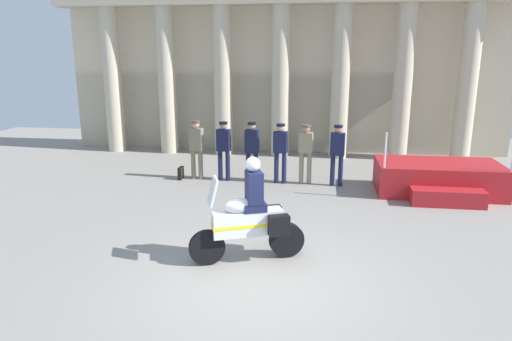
{
  "coord_description": "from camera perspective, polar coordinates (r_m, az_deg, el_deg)",
  "views": [
    {
      "loc": [
        0.95,
        -6.85,
        3.64
      ],
      "look_at": [
        -0.48,
        3.27,
        1.0
      ],
      "focal_mm": 32.5,
      "sensor_mm": 36.0,
      "label": 1
    }
  ],
  "objects": [
    {
      "name": "reviewing_stand",
      "position": [
        13.04,
        21.52,
        -0.99
      ],
      "size": [
        3.15,
        2.19,
        1.71
      ],
      "color": "#B21E23",
      "rests_on": "ground_plane"
    },
    {
      "name": "colonnade_backdrop",
      "position": [
        16.92,
        3.27,
        13.48
      ],
      "size": [
        16.05,
        1.49,
        6.57
      ],
      "color": "#B6AB91",
      "rests_on": "ground_plane"
    },
    {
      "name": "motorcycle_with_rider",
      "position": [
        8.18,
        -0.57,
        -5.89
      ],
      "size": [
        1.99,
        1.01,
        1.9
      ],
      "rotation": [
        0.0,
        0.0,
        3.51
      ],
      "color": "black",
      "rests_on": "ground_plane"
    },
    {
      "name": "officer_in_row_2",
      "position": [
        13.16,
        -0.51,
        2.92
      ],
      "size": [
        0.41,
        0.27,
        1.71
      ],
      "rotation": [
        0.0,
        0.0,
        3.01
      ],
      "color": "#141938",
      "rests_on": "ground_plane"
    },
    {
      "name": "officer_in_row_4",
      "position": [
        13.0,
        6.14,
        2.63
      ],
      "size": [
        0.41,
        0.27,
        1.68
      ],
      "rotation": [
        0.0,
        0.0,
        3.01
      ],
      "color": "gray",
      "rests_on": "ground_plane"
    },
    {
      "name": "officer_in_row_0",
      "position": [
        13.51,
        -7.35,
        3.13
      ],
      "size": [
        0.41,
        0.27,
        1.72
      ],
      "rotation": [
        0.0,
        0.0,
        3.01
      ],
      "color": "#7A7056",
      "rests_on": "ground_plane"
    },
    {
      "name": "officer_in_row_3",
      "position": [
        12.98,
        3.03,
        2.72
      ],
      "size": [
        0.41,
        0.27,
        1.7
      ],
      "rotation": [
        0.0,
        0.0,
        3.01
      ],
      "color": "#191E42",
      "rests_on": "ground_plane"
    },
    {
      "name": "ground_plane",
      "position": [
        7.81,
        0.16,
        -13.3
      ],
      "size": [
        28.0,
        28.0,
        0.0
      ],
      "primitive_type": "plane",
      "color": "gray"
    },
    {
      "name": "briefcase_on_ground",
      "position": [
        13.74,
        -9.24,
        -0.31
      ],
      "size": [
        0.1,
        0.32,
        0.36
      ],
      "primitive_type": "cube",
      "color": "black",
      "rests_on": "ground_plane"
    },
    {
      "name": "officer_in_row_5",
      "position": [
        12.89,
        9.98,
        2.45
      ],
      "size": [
        0.41,
        0.27,
        1.7
      ],
      "rotation": [
        0.0,
        0.0,
        3.01
      ],
      "color": "#191E42",
      "rests_on": "ground_plane"
    },
    {
      "name": "officer_in_row_1",
      "position": [
        13.27,
        -4.0,
        3.0
      ],
      "size": [
        0.41,
        0.27,
        1.71
      ],
      "rotation": [
        0.0,
        0.0,
        3.01
      ],
      "color": "#141938",
      "rests_on": "ground_plane"
    }
  ]
}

